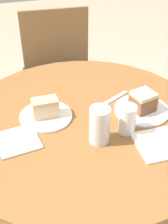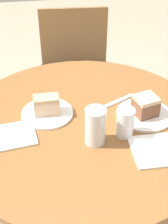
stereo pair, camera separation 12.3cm
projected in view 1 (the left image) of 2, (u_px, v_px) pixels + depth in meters
name	position (u px, v px, depth m)	size (l,w,h in m)	color
table	(84.00, 152.00, 1.36)	(1.03, 1.03, 0.73)	brown
chair	(60.00, 72.00, 2.11)	(0.50, 0.46, 0.85)	olive
plate_near	(142.00, 110.00, 1.30)	(0.23, 0.23, 0.01)	white
plate_far	(46.00, 116.00, 1.26)	(0.21, 0.21, 0.01)	white
cake_slice_near	(143.00, 101.00, 1.27)	(0.11, 0.10, 0.08)	brown
cake_slice_far	(45.00, 108.00, 1.24)	(0.10, 0.06, 0.08)	beige
glass_lemonade	(99.00, 127.00, 1.12)	(0.07, 0.07, 0.14)	beige
glass_water	(127.00, 121.00, 1.17)	(0.07, 0.07, 0.12)	silver
napkin_stack	(159.00, 144.00, 1.13)	(0.17, 0.17, 0.01)	white
fork	(113.00, 99.00, 1.36)	(0.17, 0.10, 0.00)	silver
napkin_side	(18.00, 141.00, 1.15)	(0.17, 0.17, 0.01)	white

